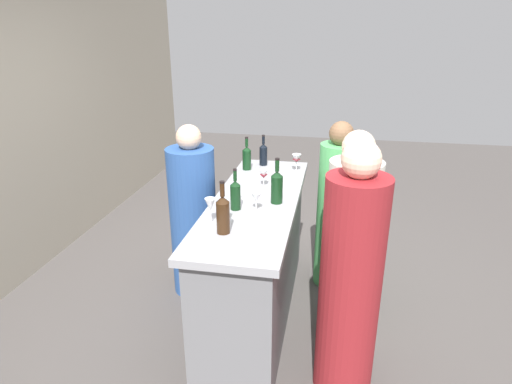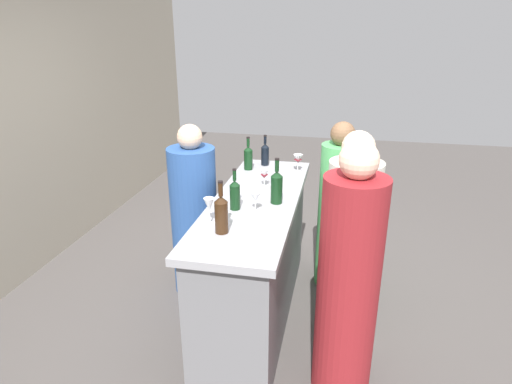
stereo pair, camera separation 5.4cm
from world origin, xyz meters
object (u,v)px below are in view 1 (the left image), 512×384
object	(u,v)px
wine_glass_near_center	(256,198)
wine_bottle_second_left_dark_green	(235,194)
person_right_guest	(336,212)
person_server_behind	(193,219)
wine_bottle_leftmost_amber_brown	(223,213)
wine_bottle_rightmost_near_black	(263,154)
wine_bottle_second_right_dark_green	(247,157)
wine_glass_near_left	(297,159)
wine_glass_near_right	(264,175)
person_left_guest	(350,246)
wine_glass_far_left	(210,206)
person_center_guest	(350,285)
wine_bottle_center_dark_green	(277,186)

from	to	relation	value
wine_glass_near_center	wine_bottle_second_left_dark_green	bearing A→B (deg)	82.04
person_right_guest	person_server_behind	world-z (taller)	person_right_guest
person_server_behind	person_right_guest	bearing A→B (deg)	29.10
wine_bottle_leftmost_amber_brown	wine_bottle_rightmost_near_black	bearing A→B (deg)	-0.22
wine_bottle_second_right_dark_green	wine_glass_near_left	bearing A→B (deg)	-87.75
wine_bottle_second_left_dark_green	wine_bottle_second_right_dark_green	size ratio (longest dim) A/B	1.00
wine_glass_near_right	wine_bottle_leftmost_amber_brown	bearing A→B (deg)	172.83
person_left_guest	wine_glass_far_left	bearing A→B (deg)	39.64
wine_glass_near_center	person_server_behind	xyz separation A→B (m)	(0.50, 0.63, -0.43)
wine_bottle_second_right_dark_green	person_right_guest	xyz separation A→B (m)	(-0.07, -0.79, -0.43)
wine_bottle_rightmost_near_black	wine_bottle_second_right_dark_green	bearing A→B (deg)	142.13
wine_bottle_second_left_dark_green	wine_glass_near_left	xyz separation A→B (m)	(0.89, -0.32, 0.00)
wine_bottle_rightmost_near_black	wine_glass_near_right	bearing A→B (deg)	-170.00
wine_bottle_second_left_dark_green	person_left_guest	distance (m)	0.89
wine_bottle_second_left_dark_green	wine_bottle_second_right_dark_green	xyz separation A→B (m)	(0.87, 0.10, -0.00)
person_center_guest	wine_bottle_leftmost_amber_brown	bearing A→B (deg)	1.84
wine_bottle_rightmost_near_black	person_server_behind	bearing A→B (deg)	138.06
wine_bottle_rightmost_near_black	wine_glass_far_left	bearing A→B (deg)	175.04
wine_bottle_leftmost_amber_brown	wine_bottle_center_dark_green	size ratio (longest dim) A/B	1.01
wine_glass_near_left	wine_glass_far_left	world-z (taller)	wine_glass_far_left
wine_glass_far_left	wine_bottle_second_right_dark_green	bearing A→B (deg)	0.36
wine_bottle_center_dark_green	person_left_guest	distance (m)	0.67
wine_glass_far_left	person_center_guest	size ratio (longest dim) A/B	0.11
wine_glass_far_left	wine_bottle_rightmost_near_black	bearing A→B (deg)	-4.96
wine_bottle_leftmost_amber_brown	wine_glass_near_left	xyz separation A→B (m)	(1.25, -0.31, -0.01)
wine_bottle_rightmost_near_black	wine_glass_near_right	world-z (taller)	wine_bottle_rightmost_near_black
person_left_guest	wine_glass_near_left	bearing A→B (deg)	-43.07
wine_glass_near_right	person_left_guest	distance (m)	0.84
wine_bottle_second_left_dark_green	wine_glass_near_left	distance (m)	0.95
person_center_guest	wine_bottle_rightmost_near_black	bearing A→B (deg)	-56.48
wine_glass_near_left	wine_glass_near_right	bearing A→B (deg)	153.66
wine_glass_near_right	wine_glass_near_left	bearing A→B (deg)	-26.34
wine_bottle_second_right_dark_green	person_center_guest	distance (m)	1.60
wine_bottle_rightmost_near_black	person_right_guest	xyz separation A→B (m)	(-0.22, -0.67, -0.42)
wine_glass_near_left	wine_bottle_leftmost_amber_brown	bearing A→B (deg)	165.91
wine_bottle_leftmost_amber_brown	wine_glass_near_left	bearing A→B (deg)	-14.09
wine_bottle_second_right_dark_green	wine_glass_far_left	world-z (taller)	wine_bottle_second_right_dark_green
wine_bottle_second_left_dark_green	wine_glass_near_center	size ratio (longest dim) A/B	2.09
wine_bottle_second_right_dark_green	person_server_behind	xyz separation A→B (m)	(-0.40, 0.37, -0.44)
wine_bottle_second_left_dark_green	person_server_behind	world-z (taller)	person_server_behind
wine_bottle_rightmost_near_black	person_right_guest	bearing A→B (deg)	-108.49
wine_glass_near_center	person_center_guest	bearing A→B (deg)	-121.89
wine_glass_near_center	person_right_guest	world-z (taller)	person_right_guest
wine_bottle_second_left_dark_green	wine_bottle_second_right_dark_green	bearing A→B (deg)	6.80
wine_glass_near_center	person_server_behind	bearing A→B (deg)	51.44
person_center_guest	wine_bottle_second_left_dark_green	bearing A→B (deg)	-22.39
wine_glass_far_left	wine_bottle_center_dark_green	bearing A→B (deg)	-39.51
wine_bottle_center_dark_green	person_right_guest	bearing A→B (deg)	-33.73
wine_bottle_center_dark_green	wine_glass_near_center	xyz separation A→B (m)	(-0.19, 0.11, -0.02)
wine_glass_far_left	person_center_guest	xyz separation A→B (m)	(-0.15, -0.88, -0.37)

